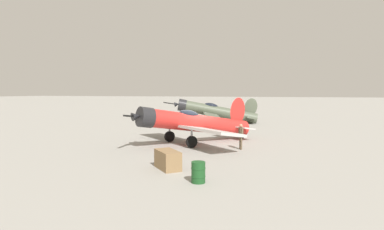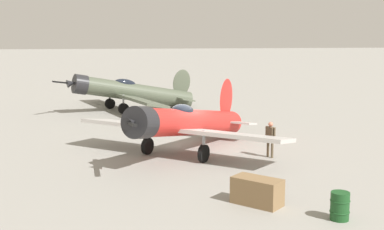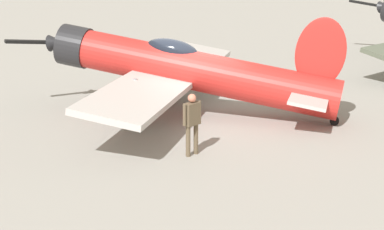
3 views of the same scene
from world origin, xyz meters
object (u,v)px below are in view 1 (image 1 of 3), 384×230
object	(u,v)px
airplane_foreground	(193,123)
fuel_drum	(198,172)
airplane_mid_apron	(215,112)
equipment_crate	(168,160)
ground_crew_mechanic	(241,134)

from	to	relation	value
airplane_foreground	fuel_drum	world-z (taller)	airplane_foreground
airplane_mid_apron	equipment_crate	bearing A→B (deg)	80.19
equipment_crate	ground_crew_mechanic	bearing A→B (deg)	-111.86
equipment_crate	airplane_mid_apron	bearing A→B (deg)	-82.27
airplane_mid_apron	ground_crew_mechanic	size ratio (longest dim) A/B	7.94
airplane_mid_apron	equipment_crate	xyz separation A→B (m)	(-3.07, 22.59, -0.94)
airplane_foreground	ground_crew_mechanic	size ratio (longest dim) A/B	5.83
ground_crew_mechanic	equipment_crate	xyz separation A→B (m)	(2.56, 6.39, -0.55)
ground_crew_mechanic	airplane_foreground	bearing A→B (deg)	137.06
airplane_foreground	equipment_crate	distance (m)	7.95
airplane_foreground	ground_crew_mechanic	xyz separation A→B (m)	(-3.69, 1.41, -0.47)
airplane_foreground	equipment_crate	bearing A→B (deg)	47.92
fuel_drum	airplane_foreground	bearing A→B (deg)	-71.54
airplane_foreground	airplane_mid_apron	distance (m)	14.92
airplane_mid_apron	ground_crew_mechanic	distance (m)	17.16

